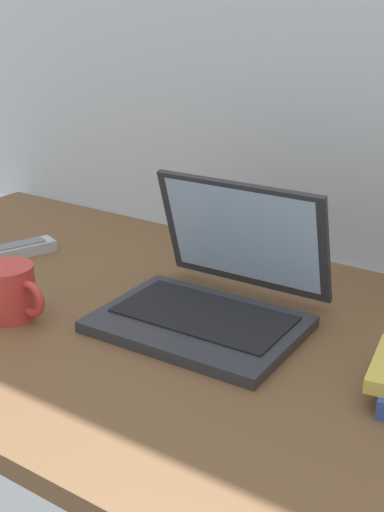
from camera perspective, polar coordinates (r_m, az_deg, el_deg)
The scene contains 4 objects.
desk at distance 1.07m, azimuth -0.53°, elevation -6.61°, with size 1.60×0.76×0.03m.
laptop at distance 1.07m, azimuth 1.94°, elevation -3.04°, with size 0.32×0.29×0.21m.
coffee_mug at distance 1.11m, azimuth -15.16°, elevation -2.96°, with size 0.12×0.09×0.09m.
remote_control_near at distance 1.38m, azimuth -14.76°, elevation 0.46°, with size 0.10×0.17×0.02m.
Camera 1 is at (0.54, -0.78, 0.52)m, focal length 47.26 mm.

